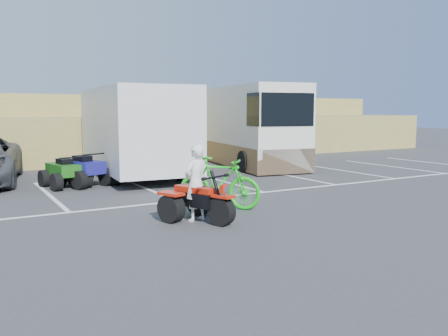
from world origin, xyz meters
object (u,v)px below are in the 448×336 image
quad_atv_green (65,187)px  rider (196,183)px  rv_motorhome (239,131)px  red_trike_atv (201,222)px  green_dirt_bike (219,183)px  cargo_trailer (135,129)px  quad_atv_blue (83,186)px

quad_atv_green → rider: bearing=-86.3°
rider → rv_motorhome: rv_motorhome is taller
red_trike_atv → rv_motorhome: bearing=33.3°
green_dirt_bike → quad_atv_green: (-2.55, 4.98, -0.61)m
red_trike_atv → cargo_trailer: cargo_trailer is taller
rv_motorhome → quad_atv_green: (-8.15, -3.21, -1.41)m
cargo_trailer → rv_motorhome: (5.47, 1.95, -0.25)m
red_trike_atv → quad_atv_green: red_trike_atv is taller
rider → quad_atv_green: rider is taller
red_trike_atv → quad_atv_green: bearing=83.4°
red_trike_atv → quad_atv_green: 6.20m
cargo_trailer → rv_motorhome: bearing=24.3°
rv_motorhome → quad_atv_green: rv_motorhome is taller
red_trike_atv → rv_motorhome: size_ratio=0.17×
rider → quad_atv_blue: 6.02m
green_dirt_bike → rv_motorhome: 9.95m
red_trike_atv → quad_atv_blue: size_ratio=0.98×
cargo_trailer → quad_atv_blue: size_ratio=4.21×
rv_motorhome → quad_atv_green: size_ratio=6.19×
cargo_trailer → red_trike_atv: bearing=-94.2°
rider → cargo_trailer: size_ratio=0.24×
cargo_trailer → quad_atv_green: cargo_trailer is taller
red_trike_atv → quad_atv_blue: (-1.01, 6.03, 0.00)m
quad_atv_blue → quad_atv_green: (-0.54, -0.02, 0.00)m
rider → quad_atv_green: size_ratio=1.08×
rv_motorhome → quad_atv_blue: rv_motorhome is taller
red_trike_atv → quad_atv_green: (-1.55, 6.01, 0.00)m
green_dirt_bike → rv_motorhome: rv_motorhome is taller
cargo_trailer → quad_atv_green: (-2.68, -1.26, -1.66)m
rider → cargo_trailer: (1.18, 7.13, 0.85)m
rider → quad_atv_blue: (-0.96, 5.89, -0.81)m
red_trike_atv → rv_motorhome: 11.42m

